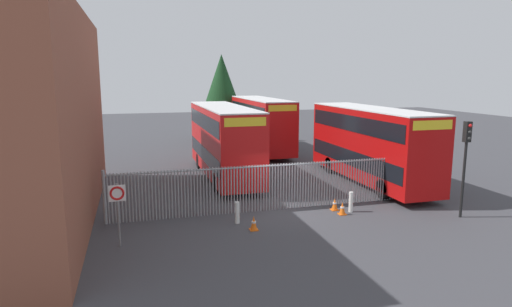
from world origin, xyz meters
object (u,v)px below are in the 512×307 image
at_px(bollard_near_left, 237,213).
at_px(traffic_cone_near_kerb, 335,204).
at_px(double_decker_bus_near_gate, 370,142).
at_px(traffic_cone_by_gate, 342,208).
at_px(bollard_center_front, 351,202).
at_px(double_decker_bus_behind_fence_right, 261,123).
at_px(traffic_light_kerbside, 466,152).
at_px(speed_limit_sign_post, 117,200).
at_px(traffic_cone_mid_forecourt, 254,223).
at_px(double_decker_bus_behind_fence_left, 224,139).

bearing_deg(bollard_near_left, traffic_cone_near_kerb, 6.59).
bearing_deg(double_decker_bus_near_gate, traffic_cone_by_gate, -130.10).
distance_m(bollard_near_left, traffic_cone_by_gate, 4.89).
bearing_deg(traffic_cone_near_kerb, bollard_near_left, -173.41).
bearing_deg(traffic_cone_by_gate, bollard_center_front, 24.79).
height_order(double_decker_bus_behind_fence_right, bollard_center_front, double_decker_bus_behind_fence_right).
xyz_separation_m(traffic_cone_near_kerb, traffic_light_kerbside, (4.96, -2.48, 2.70)).
distance_m(traffic_cone_near_kerb, speed_limit_sign_post, 9.93).
relative_size(double_decker_bus_behind_fence_right, traffic_cone_by_gate, 18.32).
distance_m(speed_limit_sign_post, traffic_light_kerbside, 14.64).
distance_m(double_decker_bus_behind_fence_right, traffic_cone_mid_forecourt, 19.12).
bearing_deg(bollard_near_left, traffic_light_kerbside, -11.11).
bearing_deg(speed_limit_sign_post, bollard_center_front, 8.38).
relative_size(traffic_cone_mid_forecourt, speed_limit_sign_post, 0.25).
xyz_separation_m(double_decker_bus_near_gate, traffic_light_kerbside, (0.62, -6.89, 0.56)).
relative_size(bollard_near_left, bollard_center_front, 1.00).
relative_size(double_decker_bus_behind_fence_right, speed_limit_sign_post, 4.50).
distance_m(bollard_center_front, speed_limit_sign_post, 10.42).
relative_size(double_decker_bus_near_gate, traffic_cone_by_gate, 18.32).
height_order(traffic_cone_by_gate, traffic_cone_mid_forecourt, same).
relative_size(double_decker_bus_near_gate, bollard_near_left, 11.38).
bearing_deg(double_decker_bus_behind_fence_right, traffic_light_kerbside, -79.05).
bearing_deg(bollard_center_front, bollard_near_left, -178.69).
height_order(traffic_cone_mid_forecourt, speed_limit_sign_post, speed_limit_sign_post).
bearing_deg(traffic_cone_near_kerb, double_decker_bus_near_gate, 45.44).
distance_m(double_decker_bus_behind_fence_left, traffic_cone_mid_forecourt, 9.92).
xyz_separation_m(speed_limit_sign_post, traffic_light_kerbside, (14.58, -0.54, 1.21)).
xyz_separation_m(traffic_cone_by_gate, traffic_cone_near_kerb, (-0.04, 0.69, 0.00)).
relative_size(bollard_center_front, traffic_cone_mid_forecourt, 1.61).
bearing_deg(double_decker_bus_near_gate, traffic_cone_near_kerb, -134.56).
relative_size(traffic_cone_by_gate, traffic_light_kerbside, 0.14).
height_order(double_decker_bus_behind_fence_left, traffic_light_kerbside, double_decker_bus_behind_fence_left).
relative_size(double_decker_bus_near_gate, traffic_light_kerbside, 2.51).
distance_m(double_decker_bus_near_gate, traffic_light_kerbside, 6.95).
relative_size(double_decker_bus_behind_fence_left, traffic_cone_by_gate, 18.32).
bearing_deg(bollard_near_left, traffic_cone_mid_forecourt, -65.61).
bearing_deg(traffic_cone_mid_forecourt, speed_limit_sign_post, -175.85).
bearing_deg(traffic_light_kerbside, speed_limit_sign_post, 177.87).
bearing_deg(double_decker_bus_behind_fence_left, traffic_cone_by_gate, -67.31).
distance_m(double_decker_bus_behind_fence_right, bollard_center_front, 17.14).
bearing_deg(bollard_center_front, speed_limit_sign_post, -171.62).
bearing_deg(traffic_cone_mid_forecourt, traffic_cone_by_gate, 11.08).
bearing_deg(double_decker_bus_behind_fence_right, bollard_center_front, -92.25).
distance_m(double_decker_bus_near_gate, traffic_cone_mid_forecourt, 10.79).
bearing_deg(double_decker_bus_behind_fence_left, traffic_cone_near_kerb, -65.84).
distance_m(double_decker_bus_behind_fence_left, bollard_center_front, 9.72).
height_order(bollard_near_left, traffic_cone_mid_forecourt, bollard_near_left).
bearing_deg(traffic_light_kerbside, bollard_center_front, 154.81).
bearing_deg(traffic_light_kerbside, traffic_cone_near_kerb, 153.41).
bearing_deg(traffic_cone_by_gate, double_decker_bus_behind_fence_left, 112.69).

